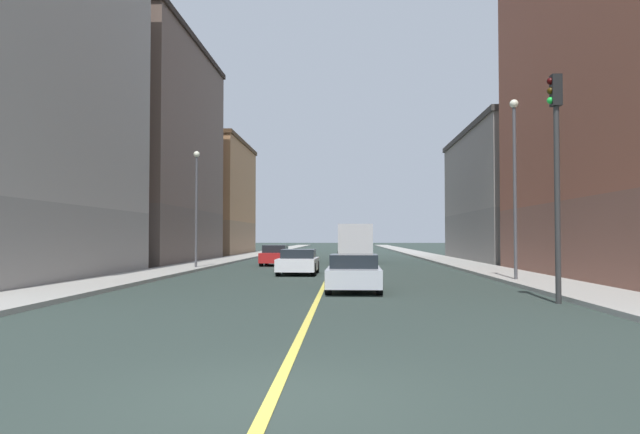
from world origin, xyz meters
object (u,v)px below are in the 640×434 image
Objects in this scene: street_lamp_left_near at (515,171)px; car_red at (275,256)px; building_right_distant at (205,198)px; street_lamp_right_near at (196,196)px; traffic_light_left_near at (556,156)px; building_right_midblock at (141,152)px; box_truck at (355,242)px; building_left_mid at (520,196)px; car_silver at (354,273)px; car_white at (298,262)px.

car_red is at bearing 128.17° from street_lamp_left_near.
building_right_distant is 2.46× the size of street_lamp_right_near.
street_lamp_left_near is (1.02, 8.02, 0.47)m from traffic_light_left_near.
car_red is (10.60, -4.29, -7.58)m from building_right_midblock.
street_lamp_left_near is 1.11× the size of box_truck.
box_truck is at bearing -166.54° from building_left_mid.
box_truck reaches higher than car_silver.
building_right_distant is 31.04m from street_lamp_right_near.
building_right_midblock is at bearing 124.37° from street_lamp_right_near.
building_right_midblock is at bearing 139.30° from street_lamp_left_near.
box_truck is (-12.95, -3.10, -3.60)m from building_left_mid.
building_right_distant is 45.72m from street_lamp_left_near.
traffic_light_left_near is 0.97× the size of street_lamp_right_near.
building_left_mid is at bearing -30.83° from building_right_distant.
car_white is at bearing 105.62° from car_silver.
car_silver is (-6.75, -4.30, -4.01)m from street_lamp_left_near.
street_lamp_left_near is at bearing -29.50° from car_white.
building_left_mid is at bearing 47.20° from car_white.
street_lamp_right_near reaches higher than car_silver.
traffic_light_left_near is 1.50× the size of car_white.
building_right_distant reaches higher than car_silver.
street_lamp_left_near is at bearing -60.76° from building_right_distant.
building_right_midblock reaches higher than car_red.
building_right_midblock is at bearing -173.22° from building_left_mid.
building_right_midblock is 13.72m from car_red.
traffic_light_left_near is at bearing -64.98° from car_red.
car_red reaches higher than car_white.
building_right_distant is at bearing 90.00° from building_right_midblock.
car_white is (2.28, -9.57, -0.04)m from car_red.
street_lamp_right_near is 7.59m from car_red.
building_right_distant is 52.45m from traffic_light_left_near.
building_right_distant reaches higher than building_left_mid.
traffic_light_left_near is (21.30, -27.22, -4.05)m from building_right_midblock.
car_white is (12.88, -13.85, -7.62)m from building_right_midblock.
building_right_midblock is 2.76× the size of street_lamp_right_near.
street_lamp_left_near is 18.44m from street_lamp_right_near.
street_lamp_right_near is at bearing 122.94° from car_silver.
box_truck is at bearing 89.13° from car_silver.
building_right_distant is (-28.89, 17.24, 0.98)m from building_left_mid.
car_white is (-9.44, 5.34, -4.03)m from street_lamp_left_near.
building_right_midblock is 29.66m from street_lamp_left_near.
car_red is at bearing -22.01° from building_right_midblock.
car_white is at bearing -69.55° from building_right_distant.
box_truck is (-6.38, 19.53, -3.12)m from street_lamp_left_near.
building_right_distant is 26.24m from box_truck.
street_lamp_left_near is 1.71× the size of car_white.
building_left_mid is 4.46× the size of car_white.
building_left_mid is 2.88× the size of street_lamp_right_near.
building_left_mid is at bearing 63.69° from car_silver.
box_truck is at bearing 101.02° from traffic_light_left_near.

